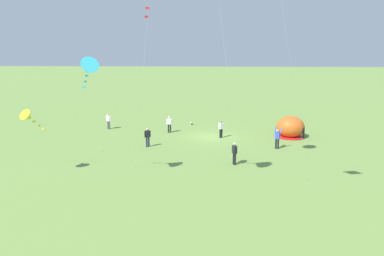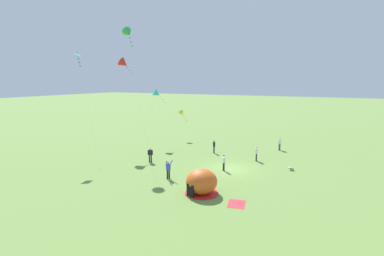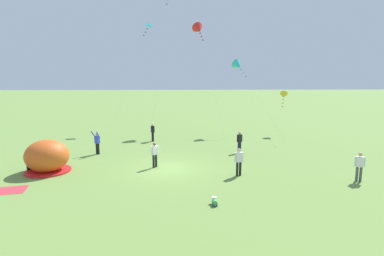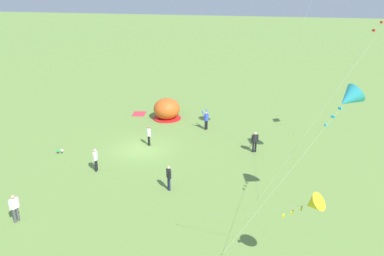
{
  "view_description": "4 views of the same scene",
  "coord_description": "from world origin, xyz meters",
  "px_view_note": "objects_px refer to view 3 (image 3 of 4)",
  "views": [
    {
      "loc": [
        -0.05,
        36.17,
        8.56
      ],
      "look_at": [
        1.71,
        5.48,
        2.04
      ],
      "focal_mm": 35.0,
      "sensor_mm": 36.0,
      "label": 1
    },
    {
      "loc": [
        -29.28,
        -10.44,
        9.4
      ],
      "look_at": [
        0.58,
        4.78,
        4.01
      ],
      "focal_mm": 28.0,
      "sensor_mm": 36.0,
      "label": 2
    },
    {
      "loc": [
        0.75,
        -19.38,
        5.91
      ],
      "look_at": [
        1.86,
        4.07,
        2.07
      ],
      "focal_mm": 28.0,
      "sensor_mm": 36.0,
      "label": 3
    },
    {
      "loc": [
        26.18,
        11.04,
        12.47
      ],
      "look_at": [
        1.54,
        4.67,
        2.83
      ],
      "focal_mm": 35.0,
      "sensor_mm": 36.0,
      "label": 4
    }
  ],
  "objects_px": {
    "person_strolling": "(240,141)",
    "kite_teal": "(148,28)",
    "popup_tent": "(47,157)",
    "person_watching_sky": "(153,131)",
    "kite_red": "(199,29)",
    "person_with_toddler": "(155,153)",
    "person_arms_raised": "(97,142)",
    "person_near_tent": "(360,165)",
    "kite_yellow": "(284,96)",
    "kite_cyan": "(238,65)",
    "toddler_crawling": "(215,201)",
    "person_center_field": "(239,160)"
  },
  "relations": [
    {
      "from": "toddler_crawling",
      "to": "kite_teal",
      "type": "bearing_deg",
      "value": 102.2
    },
    {
      "from": "person_watching_sky",
      "to": "kite_yellow",
      "type": "xyz_separation_m",
      "value": [
        13.85,
        3.51,
        3.19
      ]
    },
    {
      "from": "person_strolling",
      "to": "person_with_toddler",
      "type": "bearing_deg",
      "value": -149.53
    },
    {
      "from": "person_watching_sky",
      "to": "kite_red",
      "type": "relative_size",
      "value": 0.14
    },
    {
      "from": "popup_tent",
      "to": "toddler_crawling",
      "type": "relative_size",
      "value": 5.15
    },
    {
      "from": "person_with_toddler",
      "to": "kite_teal",
      "type": "relative_size",
      "value": 0.13
    },
    {
      "from": "person_near_tent",
      "to": "person_watching_sky",
      "type": "distance_m",
      "value": 17.71
    },
    {
      "from": "toddler_crawling",
      "to": "person_with_toddler",
      "type": "xyz_separation_m",
      "value": [
        -3.3,
        6.3,
        0.79
      ]
    },
    {
      "from": "person_with_toddler",
      "to": "person_near_tent",
      "type": "bearing_deg",
      "value": -15.61
    },
    {
      "from": "person_with_toddler",
      "to": "kite_red",
      "type": "distance_m",
      "value": 19.71
    },
    {
      "from": "person_near_tent",
      "to": "person_with_toddler",
      "type": "bearing_deg",
      "value": 164.39
    },
    {
      "from": "toddler_crawling",
      "to": "kite_cyan",
      "type": "height_order",
      "value": "kite_cyan"
    },
    {
      "from": "popup_tent",
      "to": "person_near_tent",
      "type": "height_order",
      "value": "popup_tent"
    },
    {
      "from": "popup_tent",
      "to": "person_center_field",
      "type": "distance_m",
      "value": 12.23
    },
    {
      "from": "person_near_tent",
      "to": "person_watching_sky",
      "type": "height_order",
      "value": "same"
    },
    {
      "from": "popup_tent",
      "to": "person_arms_raised",
      "type": "xyz_separation_m",
      "value": [
        2.01,
        4.47,
        0.0
      ]
    },
    {
      "from": "person_arms_raised",
      "to": "person_strolling",
      "type": "xyz_separation_m",
      "value": [
        11.4,
        0.05,
        -0.03
      ]
    },
    {
      "from": "person_strolling",
      "to": "person_arms_raised",
      "type": "bearing_deg",
      "value": -179.74
    },
    {
      "from": "person_watching_sky",
      "to": "person_center_field",
      "type": "bearing_deg",
      "value": -60.06
    },
    {
      "from": "person_center_field",
      "to": "kite_red",
      "type": "xyz_separation_m",
      "value": [
        -1.27,
        18.13,
        10.62
      ]
    },
    {
      "from": "person_watching_sky",
      "to": "kite_red",
      "type": "xyz_separation_m",
      "value": [
        4.9,
        7.43,
        10.62
      ]
    },
    {
      "from": "kite_teal",
      "to": "person_center_field",
      "type": "bearing_deg",
      "value": -70.05
    },
    {
      "from": "person_arms_raised",
      "to": "person_with_toddler",
      "type": "xyz_separation_m",
      "value": [
        4.83,
        -3.82,
        -0.03
      ]
    },
    {
      "from": "kite_teal",
      "to": "person_strolling",
      "type": "bearing_deg",
      "value": -58.94
    },
    {
      "from": "person_strolling",
      "to": "person_near_tent",
      "type": "bearing_deg",
      "value": -52.57
    },
    {
      "from": "person_arms_raised",
      "to": "kite_teal",
      "type": "relative_size",
      "value": 0.15
    },
    {
      "from": "popup_tent",
      "to": "kite_teal",
      "type": "xyz_separation_m",
      "value": [
        4.86,
        18.69,
        10.96
      ]
    },
    {
      "from": "person_arms_raised",
      "to": "kite_yellow",
      "type": "bearing_deg",
      "value": 25.14
    },
    {
      "from": "kite_yellow",
      "to": "toddler_crawling",
      "type": "bearing_deg",
      "value": -117.71
    },
    {
      "from": "person_strolling",
      "to": "kite_teal",
      "type": "bearing_deg",
      "value": 121.06
    },
    {
      "from": "toddler_crawling",
      "to": "person_with_toddler",
      "type": "bearing_deg",
      "value": 117.62
    },
    {
      "from": "person_strolling",
      "to": "kite_yellow",
      "type": "height_order",
      "value": "kite_yellow"
    },
    {
      "from": "popup_tent",
      "to": "kite_yellow",
      "type": "height_order",
      "value": "kite_yellow"
    },
    {
      "from": "person_near_tent",
      "to": "kite_yellow",
      "type": "distance_m",
      "value": 15.92
    },
    {
      "from": "person_near_tent",
      "to": "kite_cyan",
      "type": "height_order",
      "value": "kite_cyan"
    },
    {
      "from": "person_watching_sky",
      "to": "kite_red",
      "type": "bearing_deg",
      "value": 56.6
    },
    {
      "from": "kite_teal",
      "to": "kite_red",
      "type": "bearing_deg",
      "value": -17.9
    },
    {
      "from": "kite_cyan",
      "to": "person_with_toddler",
      "type": "bearing_deg",
      "value": -121.14
    },
    {
      "from": "kite_teal",
      "to": "kite_yellow",
      "type": "relative_size",
      "value": 1.74
    },
    {
      "from": "toddler_crawling",
      "to": "kite_cyan",
      "type": "distance_m",
      "value": 21.83
    },
    {
      "from": "person_arms_raised",
      "to": "kite_cyan",
      "type": "xyz_separation_m",
      "value": [
        13.1,
        9.87,
        6.41
      ]
    },
    {
      "from": "person_near_tent",
      "to": "kite_teal",
      "type": "relative_size",
      "value": 0.13
    },
    {
      "from": "toddler_crawling",
      "to": "person_with_toddler",
      "type": "distance_m",
      "value": 7.16
    },
    {
      "from": "kite_yellow",
      "to": "person_arms_raised",
      "type": "bearing_deg",
      "value": -154.86
    },
    {
      "from": "person_arms_raised",
      "to": "person_strolling",
      "type": "bearing_deg",
      "value": 0.26
    },
    {
      "from": "kite_teal",
      "to": "kite_red",
      "type": "xyz_separation_m",
      "value": [
        6.02,
        -1.94,
        -0.37
      ]
    },
    {
      "from": "person_arms_raised",
      "to": "person_strolling",
      "type": "relative_size",
      "value": 1.1
    },
    {
      "from": "popup_tent",
      "to": "kite_cyan",
      "type": "relative_size",
      "value": 0.35
    },
    {
      "from": "person_near_tent",
      "to": "kite_red",
      "type": "xyz_separation_m",
      "value": [
        -8.08,
        19.49,
        10.62
      ]
    },
    {
      "from": "person_with_toddler",
      "to": "person_strolling",
      "type": "distance_m",
      "value": 7.63
    }
  ]
}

